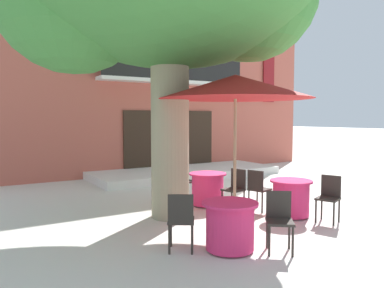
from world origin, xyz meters
The scene contains 13 objects.
ground_plane centered at (0.00, 0.00, 0.00)m, with size 120.00×120.00×0.00m, color silver.
building_facade centered at (0.17, 6.99, 3.75)m, with size 13.00×5.09×7.50m.
entrance_step_platform centered at (0.17, 3.80, 0.12)m, with size 6.55×2.39×0.25m, color silver.
cafe_table_near_tree centered at (-0.74, -1.96, 0.39)m, with size 0.86×0.86×0.76m.
cafe_chair_near_tree_0 centered at (-1.02, -1.27, 0.53)m, with size 0.50×0.50×0.91m.
cafe_chair_near_tree_1 centered at (-0.40, -2.64, 0.53)m, with size 0.52×0.52×0.91m.
cafe_table_middle centered at (-1.65, -0.24, 0.39)m, with size 0.86×0.86×0.76m.
cafe_chair_middle_0 centered at (-1.89, 0.48, 0.53)m, with size 0.48×0.48×0.91m.
cafe_chair_middle_1 centered at (-1.39, -0.95, 0.53)m, with size 0.49×0.49×0.91m.
cafe_table_front centered at (-3.04, -2.91, 0.39)m, with size 0.86×0.86×0.76m.
cafe_chair_front_0 centered at (-3.71, -2.57, 0.53)m, with size 0.55×0.55×0.91m.
cafe_chair_front_1 centered at (-2.40, -3.30, 0.53)m, with size 0.56×0.56×0.91m.
cafe_umbrella centered at (-2.08, -1.79, 2.61)m, with size 2.90×2.90×2.85m.
Camera 1 is at (-6.51, -7.43, 2.05)m, focal length 35.22 mm.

